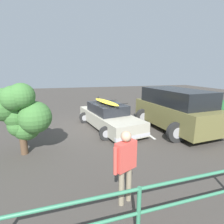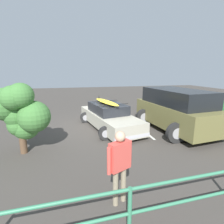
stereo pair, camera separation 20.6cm
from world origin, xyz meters
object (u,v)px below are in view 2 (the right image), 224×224
object	(u,v)px
suv_car	(175,110)
bush_near_left	(20,112)
sedan_car	(109,116)
bush_near_right	(213,116)
person_bystander	(120,161)

from	to	relation	value
suv_car	bush_near_left	bearing A→B (deg)	7.92
sedan_car	bush_near_right	size ratio (longest dim) A/B	2.21
suv_car	bush_near_left	xyz separation A→B (m)	(6.47, 0.90, 0.44)
person_bystander	bush_near_right	xyz separation A→B (m)	(-5.07, -2.97, -0.10)
sedan_car	bush_near_right	distance (m)	4.68
suv_car	sedan_car	bearing A→B (deg)	-20.05
suv_car	bush_near_right	xyz separation A→B (m)	(-1.17, 1.02, -0.13)
suv_car	bush_near_left	size ratio (longest dim) A/B	1.89
sedan_car	bush_near_left	distance (m)	4.10
sedan_car	bush_near_left	world-z (taller)	bush_near_left
person_bystander	bush_near_left	size ratio (longest dim) A/B	0.67
person_bystander	bush_near_right	size ratio (longest dim) A/B	0.77
bush_near_left	bush_near_right	world-z (taller)	bush_near_left
sedan_car	bush_near_left	bearing A→B (deg)	29.79
suv_car	bush_near_left	distance (m)	6.55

